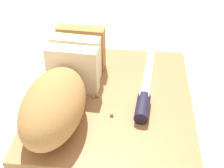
# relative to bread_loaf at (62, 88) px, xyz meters

# --- Properties ---
(ground_plane) EXTENTS (3.00, 3.00, 0.00)m
(ground_plane) POSITION_rel_bread_loaf_xyz_m (0.05, -0.09, -0.07)
(ground_plane) COLOR silver
(cutting_board) EXTENTS (0.37, 0.33, 0.02)m
(cutting_board) POSITION_rel_bread_loaf_xyz_m (0.05, -0.09, -0.06)
(cutting_board) COLOR #9E6B3D
(cutting_board) RESTS_ON ground_plane
(bread_loaf) EXTENTS (0.31, 0.11, 0.10)m
(bread_loaf) POSITION_rel_bread_loaf_xyz_m (0.00, 0.00, 0.00)
(bread_loaf) COLOR #A8753D
(bread_loaf) RESTS_ON cutting_board
(bread_knife) EXTENTS (0.26, 0.04, 0.03)m
(bread_knife) POSITION_rel_bread_loaf_xyz_m (0.03, -0.15, -0.04)
(bread_knife) COLOR silver
(bread_knife) RESTS_ON cutting_board
(crumb_near_knife) EXTENTS (0.01, 0.01, 0.01)m
(crumb_near_knife) POSITION_rel_bread_loaf_xyz_m (0.04, -0.05, -0.04)
(crumb_near_knife) COLOR tan
(crumb_near_knife) RESTS_ON cutting_board
(crumb_near_loaf) EXTENTS (0.01, 0.01, 0.01)m
(crumb_near_loaf) POSITION_rel_bread_loaf_xyz_m (0.04, -0.06, -0.04)
(crumb_near_loaf) COLOR tan
(crumb_near_loaf) RESTS_ON cutting_board
(crumb_stray_left) EXTENTS (0.01, 0.01, 0.01)m
(crumb_stray_left) POSITION_rel_bread_loaf_xyz_m (-0.01, -0.09, -0.04)
(crumb_stray_left) COLOR tan
(crumb_stray_left) RESTS_ON cutting_board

